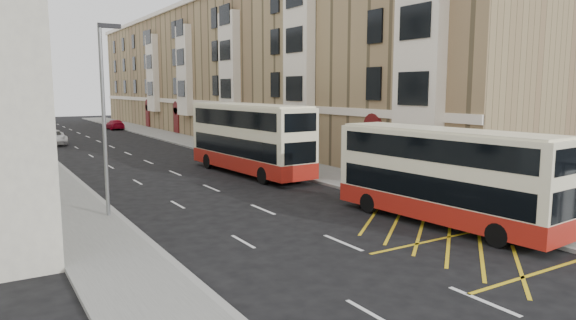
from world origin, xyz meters
TOP-DOWN VIEW (x-y plane):
  - ground at (0.00, 0.00)m, footprint 200.00×200.00m
  - pavement_right at (8.00, 30.00)m, footprint 4.00×120.00m
  - pavement_left at (-7.50, 30.00)m, footprint 3.00×120.00m
  - kerb_right at (6.00, 30.00)m, footprint 0.25×120.00m
  - kerb_left at (-6.00, 30.00)m, footprint 0.25×120.00m
  - road_markings at (0.00, 45.00)m, footprint 10.00×110.00m
  - terrace_right at (14.88, 45.38)m, footprint 10.75×79.00m
  - guard_railing at (6.25, 5.75)m, footprint 0.06×6.56m
  - street_lamp_near at (-6.35, 12.00)m, footprint 0.93×0.18m
  - street_lamp_far at (-6.35, 42.00)m, footprint 0.93×0.18m
  - double_decker_front at (5.00, 3.95)m, footprint 3.07×9.95m
  - double_decker_rear at (4.01, 19.17)m, footprint 3.25×11.45m
  - pedestrian_near at (7.54, 0.66)m, footprint 0.81×0.69m
  - pedestrian_mid at (7.60, 4.51)m, footprint 1.07×0.96m
  - pedestrian_far at (6.35, 4.85)m, footprint 1.06×0.75m
  - white_van at (-4.51, 44.91)m, footprint 2.61×5.26m
  - car_silver at (-5.01, 59.91)m, footprint 3.18×4.71m
  - car_dark at (-4.15, 67.52)m, footprint 2.86×4.98m
  - car_red at (5.20, 61.32)m, footprint 1.93×4.52m

SIDE VIEW (x-z plane):
  - ground at x=0.00m, z-range 0.00..0.00m
  - road_markings at x=0.00m, z-range 0.00..0.01m
  - pavement_right at x=8.00m, z-range 0.00..0.15m
  - pavement_left at x=-7.50m, z-range 0.00..0.15m
  - kerb_right at x=6.00m, z-range 0.00..0.15m
  - kerb_left at x=-6.00m, z-range 0.00..0.15m
  - car_red at x=5.20m, z-range 0.00..1.30m
  - white_van at x=-4.51m, z-range 0.00..1.43m
  - car_silver at x=-5.01m, z-range 0.00..1.49m
  - car_dark at x=-4.15m, z-range 0.00..1.55m
  - guard_railing at x=6.25m, z-range 0.35..1.36m
  - pedestrian_far at x=6.35m, z-range 0.15..1.82m
  - pedestrian_mid at x=7.60m, z-range 0.15..1.96m
  - pedestrian_near at x=7.54m, z-range 0.15..2.05m
  - double_decker_front at x=5.00m, z-range 0.04..3.94m
  - double_decker_rear at x=4.01m, z-range 0.04..4.56m
  - street_lamp_near at x=-6.35m, z-range 0.64..8.64m
  - street_lamp_far at x=-6.35m, z-range 0.64..8.64m
  - terrace_right at x=14.88m, z-range -0.10..15.15m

